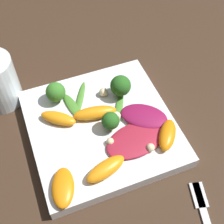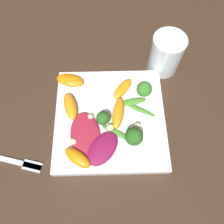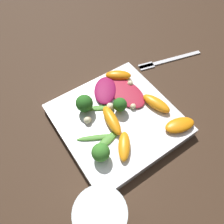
% 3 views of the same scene
% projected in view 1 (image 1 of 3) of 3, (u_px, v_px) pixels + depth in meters
% --- Properties ---
extents(ground_plane, '(2.40, 2.40, 0.00)m').
position_uv_depth(ground_plane, '(102.00, 131.00, 0.55)').
color(ground_plane, '#382619').
extents(plate, '(0.24, 0.24, 0.02)m').
position_uv_depth(plate, '(102.00, 127.00, 0.54)').
color(plate, white).
rests_on(plate, ground_plane).
extents(radicchio_leaf_0, '(0.09, 0.09, 0.01)m').
position_uv_depth(radicchio_leaf_0, '(144.00, 116.00, 0.53)').
color(radicchio_leaf_0, maroon).
rests_on(radicchio_leaf_0, plate).
extents(radicchio_leaf_1, '(0.08, 0.12, 0.01)m').
position_uv_depth(radicchio_leaf_1, '(137.00, 139.00, 0.51)').
color(radicchio_leaf_1, maroon).
rests_on(radicchio_leaf_1, plate).
extents(orange_segment_0, '(0.06, 0.06, 0.02)m').
position_uv_depth(orange_segment_0, '(58.00, 118.00, 0.53)').
color(orange_segment_0, orange).
rests_on(orange_segment_0, plate).
extents(orange_segment_1, '(0.07, 0.05, 0.02)m').
position_uv_depth(orange_segment_1, '(63.00, 187.00, 0.46)').
color(orange_segment_1, orange).
rests_on(orange_segment_1, plate).
extents(orange_segment_2, '(0.04, 0.07, 0.02)m').
position_uv_depth(orange_segment_2, '(106.00, 169.00, 0.47)').
color(orange_segment_2, orange).
rests_on(orange_segment_2, plate).
extents(orange_segment_3, '(0.07, 0.06, 0.02)m').
position_uv_depth(orange_segment_3, '(167.00, 135.00, 0.51)').
color(orange_segment_3, orange).
rests_on(orange_segment_3, plate).
extents(orange_segment_4, '(0.04, 0.08, 0.02)m').
position_uv_depth(orange_segment_4, '(95.00, 113.00, 0.53)').
color(orange_segment_4, orange).
rests_on(orange_segment_4, plate).
extents(broccoli_floret_0, '(0.03, 0.03, 0.04)m').
position_uv_depth(broccoli_floret_0, '(111.00, 121.00, 0.51)').
color(broccoli_floret_0, '#84AD5B').
rests_on(broccoli_floret_0, plate).
extents(broccoli_floret_1, '(0.04, 0.04, 0.04)m').
position_uv_depth(broccoli_floret_1, '(121.00, 86.00, 0.55)').
color(broccoli_floret_1, '#7A9E51').
rests_on(broccoli_floret_1, plate).
extents(broccoli_floret_2, '(0.04, 0.04, 0.04)m').
position_uv_depth(broccoli_floret_2, '(56.00, 92.00, 0.55)').
color(broccoli_floret_2, '#84AD5B').
rests_on(broccoli_floret_2, plate).
extents(arugula_sprig_0, '(0.08, 0.05, 0.00)m').
position_uv_depth(arugula_sprig_0, '(80.00, 99.00, 0.56)').
color(arugula_sprig_0, '#47842D').
rests_on(arugula_sprig_0, plate).
extents(arugula_sprig_1, '(0.08, 0.05, 0.00)m').
position_uv_depth(arugula_sprig_1, '(119.00, 109.00, 0.55)').
color(arugula_sprig_1, '#47842D').
rests_on(arugula_sprig_1, plate).
extents(arugula_sprig_2, '(0.07, 0.03, 0.01)m').
position_uv_depth(arugula_sprig_2, '(73.00, 106.00, 0.55)').
color(arugula_sprig_2, '#47842D').
rests_on(arugula_sprig_2, plate).
extents(macadamia_nut_0, '(0.02, 0.02, 0.02)m').
position_uv_depth(macadamia_nut_0, '(104.00, 92.00, 0.57)').
color(macadamia_nut_0, beige).
rests_on(macadamia_nut_0, plate).
extents(macadamia_nut_1, '(0.01, 0.01, 0.01)m').
position_uv_depth(macadamia_nut_1, '(150.00, 148.00, 0.50)').
color(macadamia_nut_1, beige).
rests_on(macadamia_nut_1, plate).
extents(macadamia_nut_2, '(0.02, 0.02, 0.02)m').
position_uv_depth(macadamia_nut_2, '(117.00, 117.00, 0.53)').
color(macadamia_nut_2, beige).
rests_on(macadamia_nut_2, plate).
extents(macadamia_nut_3, '(0.01, 0.01, 0.01)m').
position_uv_depth(macadamia_nut_3, '(111.00, 141.00, 0.51)').
color(macadamia_nut_3, beige).
rests_on(macadamia_nut_3, plate).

